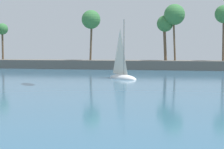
{
  "coord_description": "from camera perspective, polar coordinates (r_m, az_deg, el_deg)",
  "views": [
    {
      "loc": [
        4.75,
        -2.73,
        3.96
      ],
      "look_at": [
        1.26,
        13.99,
        2.79
      ],
      "focal_mm": 59.56,
      "sensor_mm": 36.0,
      "label": 1
    }
  ],
  "objects": [
    {
      "name": "palm_headland",
      "position": [
        72.29,
        8.87,
        3.29
      ],
      "size": [
        89.55,
        6.0,
        12.55
      ],
      "color": "#605B54",
      "rests_on": "ground"
    },
    {
      "name": "sea",
      "position": [
        61.13,
        7.33,
        0.18
      ],
      "size": [
        220.0,
        102.7,
        0.06
      ],
      "primitive_type": "cube",
      "color": "#33607F",
      "rests_on": "ground"
    },
    {
      "name": "sailboat_near_shore",
      "position": [
        49.46,
        1.6,
        0.25
      ],
      "size": [
        5.23,
        5.41,
        8.4
      ],
      "color": "white",
      "rests_on": "sea"
    }
  ]
}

